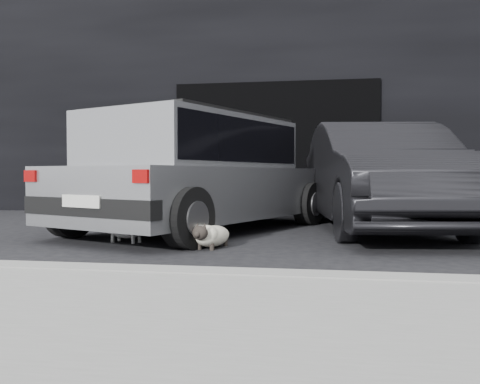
% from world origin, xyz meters
% --- Properties ---
extents(ground, '(80.00, 80.00, 0.00)m').
position_xyz_m(ground, '(0.00, 0.00, 0.00)').
color(ground, black).
rests_on(ground, ground).
extents(building_facade, '(34.00, 4.00, 5.00)m').
position_xyz_m(building_facade, '(1.00, 6.00, 2.50)').
color(building_facade, black).
rests_on(building_facade, ground).
extents(garage_opening, '(4.00, 0.10, 2.60)m').
position_xyz_m(garage_opening, '(1.00, 3.99, 1.30)').
color(garage_opening, black).
rests_on(garage_opening, ground).
extents(curb, '(18.00, 0.25, 0.12)m').
position_xyz_m(curb, '(1.00, -2.60, 0.06)').
color(curb, gray).
rests_on(curb, ground).
extents(sidewalk, '(18.00, 2.20, 0.11)m').
position_xyz_m(sidewalk, '(1.00, -3.80, 0.06)').
color(sidewalk, gray).
rests_on(sidewalk, ground).
extents(silver_hatchback, '(3.42, 4.69, 1.58)m').
position_xyz_m(silver_hatchback, '(0.25, 0.77, 0.86)').
color(silver_hatchback, '#A5A7AA').
rests_on(silver_hatchback, ground).
extents(second_car, '(2.22, 4.79, 1.52)m').
position_xyz_m(second_car, '(2.72, 1.27, 0.76)').
color(second_car, black).
rests_on(second_car, ground).
extents(cat_siamese, '(0.41, 0.85, 0.30)m').
position_xyz_m(cat_siamese, '(0.78, -0.81, 0.13)').
color(cat_siamese, beige).
rests_on(cat_siamese, ground).
extents(cat_white, '(0.71, 0.36, 0.34)m').
position_xyz_m(cat_white, '(-0.25, -0.52, 0.16)').
color(cat_white, silver).
rests_on(cat_white, ground).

